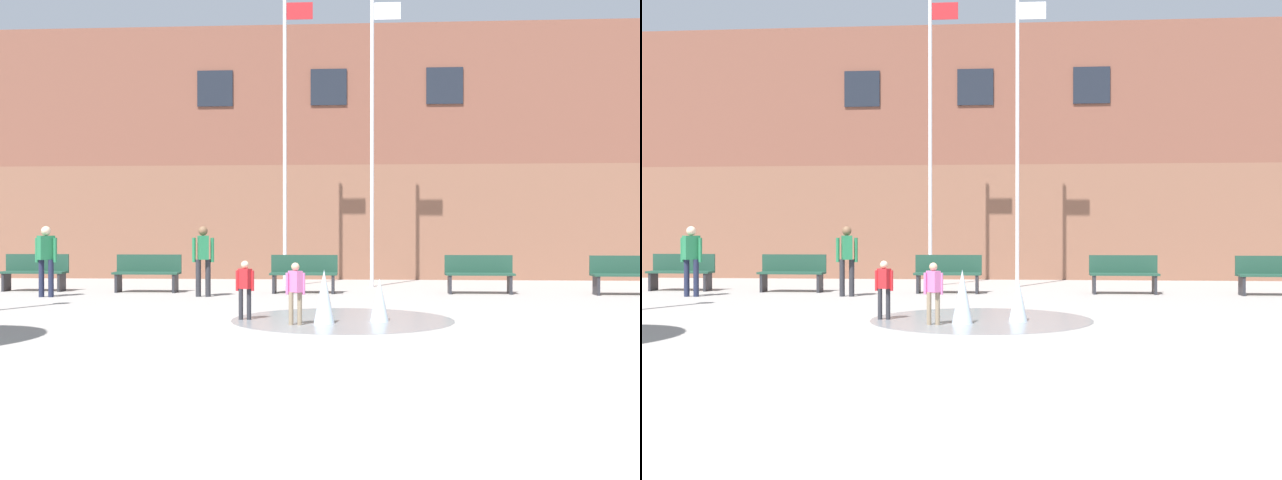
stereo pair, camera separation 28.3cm
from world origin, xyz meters
TOP-DOWN VIEW (x-y plane):
  - ground_plane at (0.00, 0.00)m, footprint 100.00×100.00m
  - library_building at (0.00, 18.27)m, footprint 36.00×6.05m
  - splash_fountain at (0.84, 4.70)m, footprint 3.71×3.71m
  - park_bench_far_left at (-7.01, 10.43)m, footprint 1.60×0.44m
  - park_bench_left_of_flagpoles at (-4.13, 10.28)m, footprint 1.60×0.44m
  - park_bench_under_left_flagpole at (-0.32, 10.22)m, footprint 1.60×0.44m
  - park_bench_center at (3.83, 10.35)m, footprint 1.60×0.44m
  - park_bench_under_right_flagpole at (7.18, 10.20)m, footprint 1.60×0.44m
  - child_running at (0.07, 4.17)m, footprint 0.31×0.23m
  - adult_watching at (-6.00, 8.79)m, footprint 0.50×0.39m
  - teen_by_trashcan at (-2.51, 9.13)m, footprint 0.50×0.39m
  - child_in_fountain at (-0.84, 4.83)m, footprint 0.31×0.21m
  - flagpole_left at (-0.99, 12.40)m, footprint 0.80×0.10m
  - flagpole_right at (1.34, 12.40)m, footprint 0.80×0.10m

SIDE VIEW (x-z plane):
  - ground_plane at x=0.00m, z-range 0.00..0.00m
  - splash_fountain at x=0.84m, z-range -0.19..0.68m
  - park_bench_far_left at x=-7.01m, z-range 0.02..0.93m
  - park_bench_left_of_flagpoles at x=-4.13m, z-range 0.02..0.93m
  - park_bench_under_left_flagpole at x=-0.32m, z-range 0.02..0.93m
  - park_bench_center at x=3.83m, z-range 0.02..0.93m
  - park_bench_under_right_flagpole at x=7.18m, z-range 0.02..0.93m
  - child_running at x=0.07m, z-range 0.09..1.07m
  - child_in_fountain at x=-0.84m, z-range 0.09..1.07m
  - adult_watching at x=-6.00m, z-range 0.14..1.73m
  - teen_by_trashcan at x=-2.51m, z-range 0.14..1.73m
  - library_building at x=0.00m, z-range 0.00..7.80m
  - flagpole_right at x=1.34m, z-range 0.25..8.18m
  - flagpole_left at x=-0.99m, z-range 0.25..8.22m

